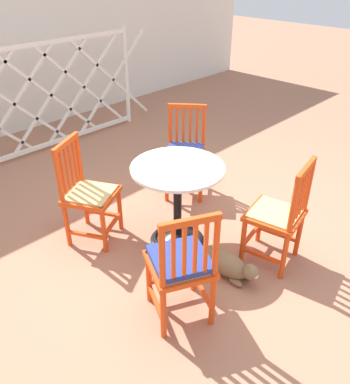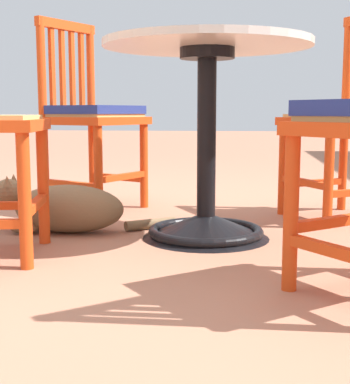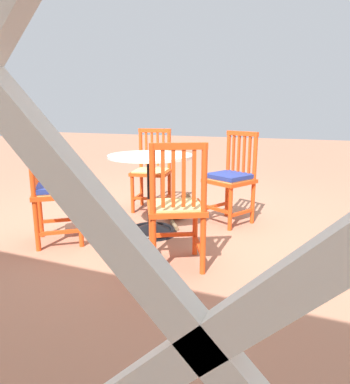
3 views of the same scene
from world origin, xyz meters
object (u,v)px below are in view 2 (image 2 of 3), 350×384
object	(u,v)px
cafe_table	(206,163)
orange_chair_facing_out	(344,121)
tabby_cat	(60,208)
orange_chair_tucked_in	(91,117)

from	to	relation	value
cafe_table	orange_chair_facing_out	distance (m)	0.77
orange_chair_facing_out	cafe_table	bearing A→B (deg)	-49.68
orange_chair_facing_out	tabby_cat	world-z (taller)	orange_chair_facing_out
cafe_table	orange_chair_facing_out	bearing A→B (deg)	130.32
orange_chair_facing_out	tabby_cat	xyz separation A→B (m)	(0.45, -1.16, -0.34)
orange_chair_facing_out	orange_chair_tucked_in	bearing A→B (deg)	-94.74
orange_chair_tucked_in	orange_chair_facing_out	world-z (taller)	same
cafe_table	tabby_cat	world-z (taller)	cafe_table
cafe_table	tabby_cat	size ratio (longest dim) A/B	1.05
tabby_cat	orange_chair_tucked_in	bearing A→B (deg)	-178.08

